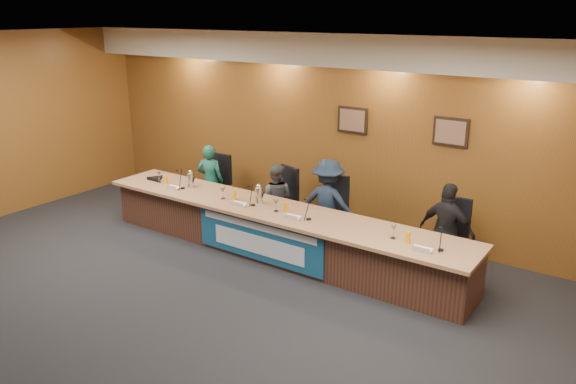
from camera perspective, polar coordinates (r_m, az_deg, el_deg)
name	(u,v)px	position (r m, az deg, el deg)	size (l,w,h in m)	color
floor	(156,323)	(6.98, -13.23, -12.82)	(10.00, 10.00, 0.00)	black
ceiling	(133,44)	(6.04, -15.45, 14.32)	(10.00, 8.00, 0.04)	silver
wall_back	(332,132)	(9.34, 4.45, 6.07)	(10.00, 0.04, 3.20)	brown
soffit	(325,49)	(8.94, 3.83, 14.30)	(10.00, 0.50, 0.50)	beige
dais_body	(275,232)	(8.42, -1.30, -4.13)	(6.00, 0.80, 0.70)	#47281B
dais_top	(273,210)	(8.25, -1.52, -1.83)	(6.10, 0.95, 0.05)	#A8744D
banner	(258,239)	(8.10, -3.03, -4.84)	(2.20, 0.02, 0.65)	#16517B
banner_text_upper	(258,227)	(8.02, -3.11, -3.55)	(2.00, 0.01, 0.10)	silver
banner_text_lower	(258,245)	(8.13, -3.08, -5.39)	(1.60, 0.01, 0.28)	silver
wall_photo_left	(353,120)	(9.08, 6.59, 7.27)	(0.52, 0.04, 0.42)	black
wall_photo_right	(451,132)	(8.45, 16.21, 5.88)	(0.52, 0.04, 0.42)	black
panelist_a	(210,181)	(10.00, -7.90, 1.14)	(0.47, 0.31, 1.30)	#165546
panelist_b	(276,199)	(9.15, -1.24, -0.71)	(0.57, 0.45, 1.18)	#47484C
panelist_c	(328,204)	(8.60, 4.08, -1.20)	(0.90, 0.52, 1.40)	#162436
panelist_d	(447,231)	(7.89, 15.83, -3.88)	(0.79, 0.33, 1.35)	black
office_chair_a	(215,189)	(10.12, -7.48, 0.35)	(0.48, 0.48, 0.08)	black
office_chair_b	(279,203)	(9.26, -0.87, -1.18)	(0.48, 0.48, 0.08)	black
office_chair_c	(331,215)	(8.76, 4.39, -2.38)	(0.48, 0.48, 0.08)	black
office_chair_d	(448,242)	(8.05, 15.96, -4.94)	(0.48, 0.48, 0.08)	black
nameplate_a	(171,187)	(9.28, -11.81, 0.52)	(0.24, 0.06, 0.09)	white
microphone_a	(183,188)	(9.29, -10.64, 0.39)	(0.07, 0.07, 0.02)	black
juice_glass_a	(166,180)	(9.54, -12.30, 1.16)	(0.06, 0.06, 0.15)	#FEA605
water_glass_a	(159,177)	(9.70, -12.97, 1.48)	(0.08, 0.08, 0.18)	silver
nameplate_b	(237,203)	(8.34, -5.20, -1.17)	(0.24, 0.06, 0.09)	white
microphone_b	(253,205)	(8.36, -3.59, -1.32)	(0.07, 0.07, 0.02)	black
juice_glass_b	(235,195)	(8.63, -5.44, -0.30)	(0.06, 0.06, 0.15)	#FEA605
water_glass_b	(223,193)	(8.68, -6.63, -0.12)	(0.08, 0.08, 0.18)	silver
nameplate_c	(291,216)	(7.79, 0.28, -2.50)	(0.24, 0.06, 0.09)	white
microphone_c	(309,219)	(7.79, 2.12, -2.77)	(0.07, 0.07, 0.02)	black
juice_glass_c	(286,207)	(8.08, -0.20, -1.51)	(0.06, 0.06, 0.15)	#FEA605
water_glass_c	(276,205)	(8.09, -1.22, -1.37)	(0.08, 0.08, 0.18)	silver
nameplate_d	(421,249)	(6.94, 13.35, -5.64)	(0.24, 0.06, 0.09)	white
microphone_d	(441,250)	(7.06, 15.26, -5.71)	(0.07, 0.07, 0.02)	black
juice_glass_d	(408,237)	(7.17, 12.09, -4.52)	(0.06, 0.06, 0.15)	#FEA605
water_glass_d	(393,232)	(7.26, 10.66, -4.01)	(0.08, 0.08, 0.18)	silver
carafe_left	(191,180)	(9.32, -9.86, 1.17)	(0.11, 0.11, 0.23)	silver
carafe_mid	(259,195)	(8.43, -2.97, -0.35)	(0.12, 0.12, 0.24)	silver
speakerphone	(156,179)	(9.86, -13.29, 1.34)	(0.32, 0.32, 0.05)	black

